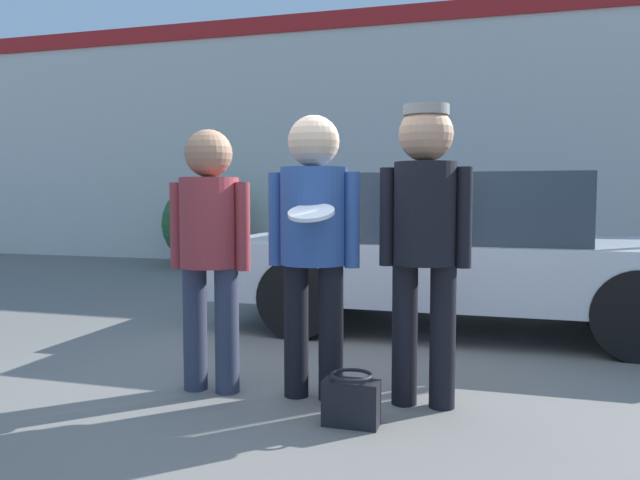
{
  "coord_description": "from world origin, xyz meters",
  "views": [
    {
      "loc": [
        1.08,
        -3.77,
        1.24
      ],
      "look_at": [
        -0.0,
        -0.06,
        0.96
      ],
      "focal_mm": 35.0,
      "sensor_mm": 36.0,
      "label": 1
    }
  ],
  "objects_px": {
    "person_middle_with_frisbee": "(313,229)",
    "person_right": "(425,225)",
    "person_left": "(210,237)",
    "handbag": "(351,400)",
    "parked_car_near": "(459,250)",
    "shrub": "(205,224)"
  },
  "relations": [
    {
      "from": "person_middle_with_frisbee",
      "to": "parked_car_near",
      "type": "xyz_separation_m",
      "value": [
        0.71,
        2.32,
        -0.31
      ]
    },
    {
      "from": "person_right",
      "to": "handbag",
      "type": "xyz_separation_m",
      "value": [
        -0.33,
        -0.43,
        -0.92
      ]
    },
    {
      "from": "person_right",
      "to": "handbag",
      "type": "distance_m",
      "value": 1.07
    },
    {
      "from": "person_middle_with_frisbee",
      "to": "person_right",
      "type": "xyz_separation_m",
      "value": [
        0.66,
        0.05,
        0.03
      ]
    },
    {
      "from": "person_right",
      "to": "shrub",
      "type": "distance_m",
      "value": 7.64
    },
    {
      "from": "shrub",
      "to": "person_right",
      "type": "bearing_deg",
      "value": -53.85
    },
    {
      "from": "shrub",
      "to": "parked_car_near",
      "type": "bearing_deg",
      "value": -40.46
    },
    {
      "from": "person_left",
      "to": "person_middle_with_frisbee",
      "type": "bearing_deg",
      "value": 4.15
    },
    {
      "from": "parked_car_near",
      "to": "handbag",
      "type": "relative_size",
      "value": 14.28
    },
    {
      "from": "parked_car_near",
      "to": "person_left",
      "type": "bearing_deg",
      "value": -120.02
    },
    {
      "from": "person_left",
      "to": "person_right",
      "type": "bearing_deg",
      "value": 4.04
    },
    {
      "from": "person_middle_with_frisbee",
      "to": "person_right",
      "type": "distance_m",
      "value": 0.66
    },
    {
      "from": "person_left",
      "to": "handbag",
      "type": "bearing_deg",
      "value": -18.73
    },
    {
      "from": "person_middle_with_frisbee",
      "to": "handbag",
      "type": "xyz_separation_m",
      "value": [
        0.33,
        -0.38,
        -0.9
      ]
    },
    {
      "from": "parked_car_near",
      "to": "shrub",
      "type": "height_order",
      "value": "shrub"
    },
    {
      "from": "parked_car_near",
      "to": "handbag",
      "type": "distance_m",
      "value": 2.8
    },
    {
      "from": "person_left",
      "to": "person_right",
      "type": "distance_m",
      "value": 1.32
    },
    {
      "from": "handbag",
      "to": "person_left",
      "type": "bearing_deg",
      "value": 161.27
    },
    {
      "from": "person_right",
      "to": "handbag",
      "type": "height_order",
      "value": "person_right"
    },
    {
      "from": "person_middle_with_frisbee",
      "to": "handbag",
      "type": "height_order",
      "value": "person_middle_with_frisbee"
    },
    {
      "from": "person_right",
      "to": "person_middle_with_frisbee",
      "type": "bearing_deg",
      "value": -176.07
    },
    {
      "from": "person_middle_with_frisbee",
      "to": "parked_car_near",
      "type": "distance_m",
      "value": 2.45
    }
  ]
}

